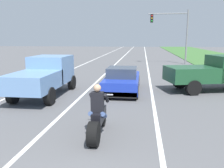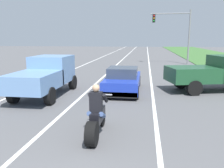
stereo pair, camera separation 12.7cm
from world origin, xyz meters
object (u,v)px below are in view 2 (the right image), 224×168
(pickup_truck_right_shoulder_dark_green, at_px, (216,71))
(traffic_light_mast_near, at_px, (177,28))
(sports_car_blue, at_px, (123,80))
(motorcycle_with_rider, at_px, (96,118))
(pickup_truck_left_lane_light_blue, at_px, (46,74))

(pickup_truck_right_shoulder_dark_green, height_order, traffic_light_mast_near, traffic_light_mast_near)
(sports_car_blue, relative_size, pickup_truck_right_shoulder_dark_green, 0.84)
(motorcycle_with_rider, height_order, sports_car_blue, motorcycle_with_rider)
(pickup_truck_left_lane_light_blue, height_order, pickup_truck_right_shoulder_dark_green, same)
(pickup_truck_left_lane_light_blue, distance_m, traffic_light_mast_near, 18.64)
(traffic_light_mast_near, bearing_deg, sports_car_blue, -107.13)
(traffic_light_mast_near, bearing_deg, pickup_truck_left_lane_light_blue, -117.22)
(motorcycle_with_rider, height_order, traffic_light_mast_near, traffic_light_mast_near)
(sports_car_blue, bearing_deg, motorcycle_with_rider, -91.77)
(sports_car_blue, xyz_separation_m, pickup_truck_left_lane_light_blue, (-3.83, -1.47, 0.48))
(pickup_truck_right_shoulder_dark_green, xyz_separation_m, traffic_light_mast_near, (-0.48, 14.05, 2.88))
(pickup_truck_left_lane_light_blue, bearing_deg, motorcycle_with_rider, -52.64)
(traffic_light_mast_near, bearing_deg, motorcycle_with_rider, -102.76)
(motorcycle_with_rider, height_order, pickup_truck_right_shoulder_dark_green, pickup_truck_right_shoulder_dark_green)
(motorcycle_with_rider, distance_m, pickup_truck_right_shoulder_dark_green, 8.85)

